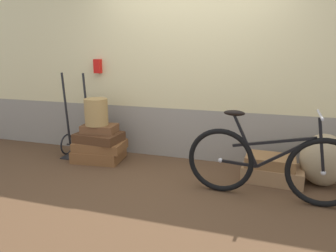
{
  "coord_description": "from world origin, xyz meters",
  "views": [
    {
      "loc": [
        0.98,
        -3.38,
        1.52
      ],
      "look_at": [
        -0.16,
        0.21,
        0.6
      ],
      "focal_mm": 33.22,
      "sensor_mm": 36.0,
      "label": 1
    }
  ],
  "objects_px": {
    "luggage_trolley": "(78,138)",
    "burlap_sack": "(323,160)",
    "suitcase_1": "(100,146)",
    "bicycle": "(269,164)",
    "suitcase_0": "(99,154)",
    "suitcase_3": "(100,129)",
    "suitcase_4": "(272,173)",
    "suitcase_5": "(270,161)",
    "wicker_basket": "(96,112)",
    "suitcase_2": "(99,137)"
  },
  "relations": [
    {
      "from": "suitcase_3",
      "to": "wicker_basket",
      "type": "xyz_separation_m",
      "value": [
        -0.03,
        -0.02,
        0.24
      ]
    },
    {
      "from": "wicker_basket",
      "to": "burlap_sack",
      "type": "xyz_separation_m",
      "value": [
        2.88,
        0.04,
        -0.39
      ]
    },
    {
      "from": "suitcase_3",
      "to": "suitcase_4",
      "type": "height_order",
      "value": "suitcase_3"
    },
    {
      "from": "suitcase_3",
      "to": "wicker_basket",
      "type": "height_order",
      "value": "wicker_basket"
    },
    {
      "from": "suitcase_3",
      "to": "suitcase_5",
      "type": "height_order",
      "value": "suitcase_3"
    },
    {
      "from": "suitcase_0",
      "to": "suitcase_5",
      "type": "xyz_separation_m",
      "value": [
        2.31,
        -0.03,
        0.17
      ]
    },
    {
      "from": "suitcase_2",
      "to": "bicycle",
      "type": "bearing_deg",
      "value": -8.84
    },
    {
      "from": "suitcase_3",
      "to": "burlap_sack",
      "type": "height_order",
      "value": "burlap_sack"
    },
    {
      "from": "luggage_trolley",
      "to": "suitcase_1",
      "type": "bearing_deg",
      "value": -10.3
    },
    {
      "from": "suitcase_1",
      "to": "bicycle",
      "type": "distance_m",
      "value": 2.3
    },
    {
      "from": "suitcase_1",
      "to": "suitcase_3",
      "type": "relative_size",
      "value": 1.45
    },
    {
      "from": "suitcase_0",
      "to": "suitcase_4",
      "type": "distance_m",
      "value": 2.34
    },
    {
      "from": "suitcase_2",
      "to": "suitcase_4",
      "type": "xyz_separation_m",
      "value": [
        2.32,
        0.0,
        -0.25
      ]
    },
    {
      "from": "suitcase_0",
      "to": "bicycle",
      "type": "distance_m",
      "value": 2.36
    },
    {
      "from": "suitcase_1",
      "to": "wicker_basket",
      "type": "bearing_deg",
      "value": 162.89
    },
    {
      "from": "suitcase_1",
      "to": "suitcase_5",
      "type": "xyz_separation_m",
      "value": [
        2.27,
        -0.01,
        0.03
      ]
    },
    {
      "from": "suitcase_4",
      "to": "bicycle",
      "type": "relative_size",
      "value": 0.4
    },
    {
      "from": "burlap_sack",
      "to": "bicycle",
      "type": "bearing_deg",
      "value": -138.13
    },
    {
      "from": "suitcase_4",
      "to": "suitcase_5",
      "type": "relative_size",
      "value": 1.24
    },
    {
      "from": "burlap_sack",
      "to": "suitcase_5",
      "type": "bearing_deg",
      "value": -175.01
    },
    {
      "from": "suitcase_1",
      "to": "suitcase_5",
      "type": "height_order",
      "value": "suitcase_5"
    },
    {
      "from": "suitcase_1",
      "to": "bicycle",
      "type": "relative_size",
      "value": 0.39
    },
    {
      "from": "burlap_sack",
      "to": "bicycle",
      "type": "relative_size",
      "value": 0.35
    },
    {
      "from": "suitcase_5",
      "to": "burlap_sack",
      "type": "distance_m",
      "value": 0.58
    },
    {
      "from": "suitcase_4",
      "to": "suitcase_5",
      "type": "distance_m",
      "value": 0.16
    },
    {
      "from": "luggage_trolley",
      "to": "burlap_sack",
      "type": "height_order",
      "value": "luggage_trolley"
    },
    {
      "from": "bicycle",
      "to": "suitcase_0",
      "type": "bearing_deg",
      "value": 167.35
    },
    {
      "from": "suitcase_0",
      "to": "luggage_trolley",
      "type": "xyz_separation_m",
      "value": [
        -0.37,
        0.06,
        0.19
      ]
    },
    {
      "from": "suitcase_0",
      "to": "wicker_basket",
      "type": "bearing_deg",
      "value": -98.05
    },
    {
      "from": "suitcase_1",
      "to": "burlap_sack",
      "type": "bearing_deg",
      "value": -4.38
    },
    {
      "from": "suitcase_0",
      "to": "suitcase_4",
      "type": "relative_size",
      "value": 0.94
    },
    {
      "from": "suitcase_4",
      "to": "wicker_basket",
      "type": "xyz_separation_m",
      "value": [
        -2.34,
        0.0,
        0.61
      ]
    },
    {
      "from": "suitcase_0",
      "to": "suitcase_2",
      "type": "height_order",
      "value": "suitcase_2"
    },
    {
      "from": "suitcase_0",
      "to": "burlap_sack",
      "type": "distance_m",
      "value": 2.89
    },
    {
      "from": "suitcase_2",
      "to": "suitcase_5",
      "type": "distance_m",
      "value": 2.29
    },
    {
      "from": "suitcase_0",
      "to": "suitcase_4",
      "type": "bearing_deg",
      "value": -6.34
    },
    {
      "from": "suitcase_1",
      "to": "wicker_basket",
      "type": "distance_m",
      "value": 0.48
    },
    {
      "from": "suitcase_0",
      "to": "suitcase_2",
      "type": "bearing_deg",
      "value": -43.72
    },
    {
      "from": "suitcase_0",
      "to": "suitcase_1",
      "type": "xyz_separation_m",
      "value": [
        0.04,
        -0.02,
        0.14
      ]
    },
    {
      "from": "bicycle",
      "to": "suitcase_1",
      "type": "bearing_deg",
      "value": 167.62
    },
    {
      "from": "bicycle",
      "to": "suitcase_5",
      "type": "bearing_deg",
      "value": 86.89
    },
    {
      "from": "suitcase_2",
      "to": "burlap_sack",
      "type": "height_order",
      "value": "burlap_sack"
    },
    {
      "from": "burlap_sack",
      "to": "suitcase_2",
      "type": "bearing_deg",
      "value": -179.11
    },
    {
      "from": "suitcase_2",
      "to": "bicycle",
      "type": "xyz_separation_m",
      "value": [
        2.26,
        -0.49,
        0.03
      ]
    },
    {
      "from": "suitcase_5",
      "to": "luggage_trolley",
      "type": "distance_m",
      "value": 2.68
    },
    {
      "from": "luggage_trolley",
      "to": "bicycle",
      "type": "distance_m",
      "value": 2.72
    },
    {
      "from": "suitcase_2",
      "to": "suitcase_3",
      "type": "distance_m",
      "value": 0.12
    },
    {
      "from": "suitcase_0",
      "to": "suitcase_5",
      "type": "distance_m",
      "value": 2.31
    },
    {
      "from": "suitcase_3",
      "to": "burlap_sack",
      "type": "xyz_separation_m",
      "value": [
        2.86,
        0.01,
        -0.15
      ]
    },
    {
      "from": "suitcase_0",
      "to": "luggage_trolley",
      "type": "distance_m",
      "value": 0.42
    }
  ]
}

